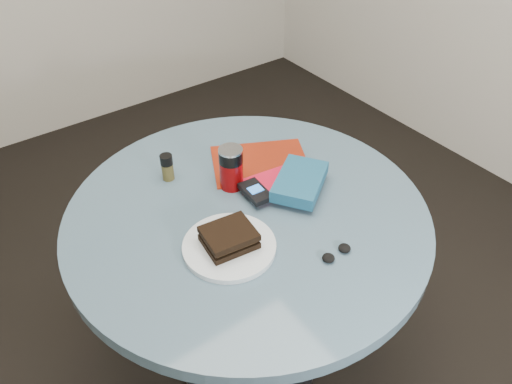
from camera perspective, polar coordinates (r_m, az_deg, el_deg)
ground at (r=1.95m, az=-0.75°, el=-18.80°), size 4.00×4.00×0.00m
table at (r=1.48m, az=-0.94°, el=-6.81°), size 1.00×1.00×0.75m
plate at (r=1.26m, az=-3.07°, el=-6.23°), size 0.28×0.28×0.02m
sandwich at (r=1.24m, az=-3.10°, el=-5.20°), size 0.14×0.12×0.04m
soda_can at (r=1.41m, az=-2.86°, el=2.77°), size 0.09×0.09×0.13m
pepper_grinder at (r=1.48m, az=-10.11°, el=2.83°), size 0.04×0.04×0.08m
magazine at (r=1.54m, az=0.48°, el=3.39°), size 0.36×0.32×0.01m
red_book at (r=1.45m, az=2.22°, el=1.08°), size 0.18×0.13×0.01m
novel at (r=1.41m, az=5.04°, el=1.22°), size 0.23×0.21×0.04m
mp3_player at (r=1.39m, az=-0.06°, el=0.04°), size 0.06×0.10×0.02m
headphones at (r=1.26m, az=9.19°, el=-6.90°), size 0.09×0.03×0.02m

